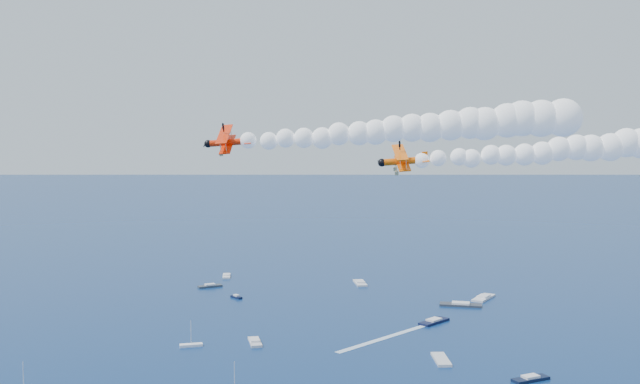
# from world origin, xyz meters

# --- Properties ---
(biplane_lead) EXTENTS (9.64, 11.26, 7.84)m
(biplane_lead) POSITION_xyz_m (2.25, 32.68, 54.02)
(biplane_lead) COLOR #FF5F05
(biplane_trail) EXTENTS (8.26, 9.96, 7.50)m
(biplane_trail) POSITION_xyz_m (-21.48, 18.55, 57.08)
(biplane_trail) COLOR #FF2A05
(smoke_trail_lead) EXTENTS (50.60, 23.47, 9.18)m
(smoke_trail_lead) POSITION_xyz_m (26.86, 37.62, 55.89)
(smoke_trail_lead) COLOR white
(smoke_trail_trail) EXTENTS (50.51, 21.51, 9.18)m
(smoke_trail_trail) POSITION_xyz_m (3.23, 22.94, 58.95)
(smoke_trail_trail) COLOR white
(spectator_boats) EXTENTS (204.54, 179.61, 0.70)m
(spectator_boats) POSITION_xyz_m (-7.00, 131.36, 0.35)
(spectator_boats) COLOR white
(spectator_boats) RESTS_ON ground
(boat_wakes) EXTENTS (202.97, 189.62, 0.04)m
(boat_wakes) POSITION_xyz_m (30.29, 98.34, 0.03)
(boat_wakes) COLOR white
(boat_wakes) RESTS_ON ground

